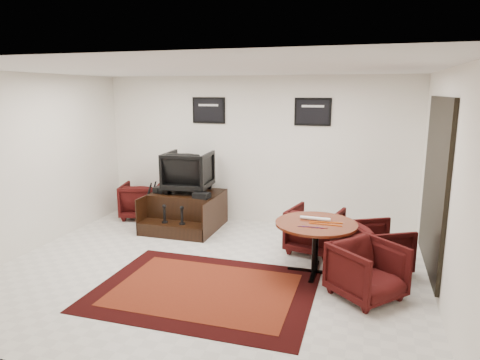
{
  "coord_description": "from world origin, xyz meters",
  "views": [
    {
      "loc": [
        2.1,
        -5.34,
        2.52
      ],
      "look_at": [
        0.21,
        0.9,
        1.16
      ],
      "focal_mm": 32.0,
      "sensor_mm": 36.0,
      "label": 1
    }
  ],
  "objects_px": {
    "shine_podium": "(186,211)",
    "table_chair_back": "(315,228)",
    "meeting_table": "(316,229)",
    "shine_chair": "(188,169)",
    "armchair_side": "(142,199)",
    "table_chair_window": "(379,245)",
    "table_chair_corner": "(367,268)"
  },
  "relations": [
    {
      "from": "shine_chair",
      "to": "shine_podium",
      "type": "bearing_deg",
      "value": 85.54
    },
    {
      "from": "shine_chair",
      "to": "armchair_side",
      "type": "bearing_deg",
      "value": -13.19
    },
    {
      "from": "table_chair_window",
      "to": "table_chair_back",
      "type": "bearing_deg",
      "value": 35.56
    },
    {
      "from": "shine_chair",
      "to": "table_chair_back",
      "type": "xyz_separation_m",
      "value": [
        2.47,
        -0.72,
        -0.68
      ]
    },
    {
      "from": "shine_podium",
      "to": "shine_chair",
      "type": "xyz_separation_m",
      "value": [
        -0.0,
        0.14,
        0.78
      ]
    },
    {
      "from": "shine_podium",
      "to": "meeting_table",
      "type": "relative_size",
      "value": 1.16
    },
    {
      "from": "armchair_side",
      "to": "table_chair_corner",
      "type": "height_order",
      "value": "armchair_side"
    },
    {
      "from": "armchair_side",
      "to": "table_chair_back",
      "type": "height_order",
      "value": "table_chair_back"
    },
    {
      "from": "armchair_side",
      "to": "meeting_table",
      "type": "distance_m",
      "value": 4.08
    },
    {
      "from": "shine_podium",
      "to": "table_chair_back",
      "type": "distance_m",
      "value": 2.54
    },
    {
      "from": "armchair_side",
      "to": "table_chair_back",
      "type": "distance_m",
      "value": 3.69
    },
    {
      "from": "meeting_table",
      "to": "shine_chair",
      "type": "bearing_deg",
      "value": 149.16
    },
    {
      "from": "shine_chair",
      "to": "meeting_table",
      "type": "relative_size",
      "value": 0.75
    },
    {
      "from": "shine_podium",
      "to": "table_chair_window",
      "type": "relative_size",
      "value": 1.73
    },
    {
      "from": "armchair_side",
      "to": "table_chair_back",
      "type": "bearing_deg",
      "value": 150.93
    },
    {
      "from": "table_chair_back",
      "to": "table_chair_window",
      "type": "height_order",
      "value": "table_chair_back"
    },
    {
      "from": "shine_chair",
      "to": "armchair_side",
      "type": "xyz_separation_m",
      "value": [
        -1.11,
        0.17,
        -0.69
      ]
    },
    {
      "from": "armchair_side",
      "to": "table_chair_window",
      "type": "relative_size",
      "value": 1.03
    },
    {
      "from": "meeting_table",
      "to": "table_chair_back",
      "type": "height_order",
      "value": "table_chair_back"
    },
    {
      "from": "shine_chair",
      "to": "table_chair_back",
      "type": "distance_m",
      "value": 2.66
    },
    {
      "from": "shine_podium",
      "to": "meeting_table",
      "type": "distance_m",
      "value": 2.96
    },
    {
      "from": "table_chair_back",
      "to": "table_chair_corner",
      "type": "xyz_separation_m",
      "value": [
        0.81,
        -1.38,
        -0.01
      ]
    },
    {
      "from": "shine_podium",
      "to": "meeting_table",
      "type": "height_order",
      "value": "meeting_table"
    },
    {
      "from": "meeting_table",
      "to": "table_chair_back",
      "type": "xyz_separation_m",
      "value": [
        -0.11,
        0.82,
        -0.25
      ]
    },
    {
      "from": "shine_podium",
      "to": "armchair_side",
      "type": "height_order",
      "value": "armchair_side"
    },
    {
      "from": "armchair_side",
      "to": "table_chair_window",
      "type": "height_order",
      "value": "armchair_side"
    },
    {
      "from": "table_chair_back",
      "to": "armchair_side",
      "type": "bearing_deg",
      "value": -0.69
    },
    {
      "from": "shine_chair",
      "to": "meeting_table",
      "type": "bearing_deg",
      "value": 144.7
    },
    {
      "from": "table_chair_window",
      "to": "table_chair_corner",
      "type": "relative_size",
      "value": 0.98
    },
    {
      "from": "armchair_side",
      "to": "shine_chair",
      "type": "bearing_deg",
      "value": 156.22
    },
    {
      "from": "shine_chair",
      "to": "table_chair_back",
      "type": "height_order",
      "value": "shine_chair"
    },
    {
      "from": "table_chair_window",
      "to": "shine_chair",
      "type": "bearing_deg",
      "value": 42.5
    }
  ]
}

